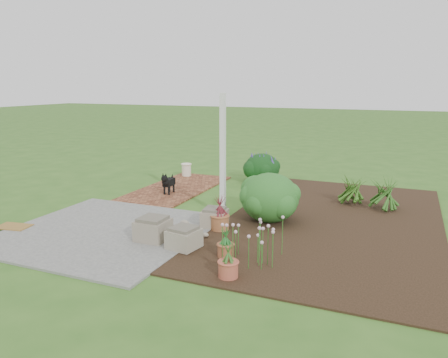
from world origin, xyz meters
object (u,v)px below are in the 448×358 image
at_px(stone_trough_near, 184,239).
at_px(black_dog, 168,182).
at_px(cream_ceramic_urn, 186,170).
at_px(evergreen_shrub, 270,196).

xyz_separation_m(stone_trough_near, black_dog, (-2.06, 3.03, 0.14)).
bearing_deg(cream_ceramic_urn, black_dog, -74.17).
xyz_separation_m(stone_trough_near, cream_ceramic_urn, (-2.64, 5.08, 0.02)).
bearing_deg(stone_trough_near, evergreen_shrub, 67.24).
bearing_deg(evergreen_shrub, black_dog, 160.50).
relative_size(cream_ceramic_urn, evergreen_shrub, 0.31).
height_order(black_dog, cream_ceramic_urn, black_dog).
bearing_deg(cream_ceramic_urn, evergreen_shrub, -41.50).
height_order(stone_trough_near, black_dog, black_dog).
xyz_separation_m(cream_ceramic_urn, evergreen_shrub, (3.48, -3.08, 0.30)).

